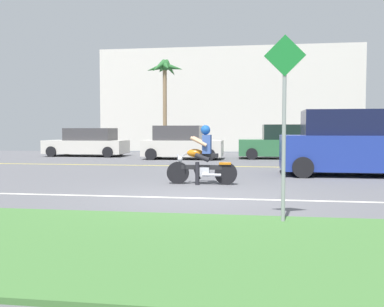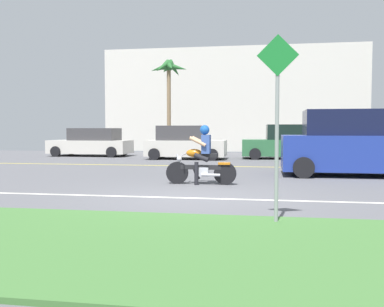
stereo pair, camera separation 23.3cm
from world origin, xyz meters
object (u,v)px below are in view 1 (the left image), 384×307
Objects in this scene: motorcyclist at (202,159)px; parked_car_0 at (88,143)px; parked_car_1 at (181,144)px; parked_car_2 at (286,143)px; street_sign at (284,111)px; suv_nearby at (352,144)px; palm_tree_1 at (165,74)px.

motorcyclist reaches higher than parked_car_0.
parked_car_1 is 0.85× the size of parked_car_2.
motorcyclist is 5.14m from street_sign.
street_sign is at bearing -58.85° from parked_car_0.
parked_car_1 is at bearing -168.77° from parked_car_2.
street_sign is at bearing -74.14° from parked_car_1.
parked_car_0 is at bearing 177.38° from parked_car_2.
parked_car_1 is 5.19m from parked_car_2.
palm_tree_1 is (-8.24, 10.21, 3.61)m from suv_nearby.
palm_tree_1 is at bearing 28.64° from parked_car_0.
motorcyclist is 0.41× the size of suv_nearby.
parked_car_0 is 18.37m from street_sign.
parked_car_0 is 5.87m from palm_tree_1.
parked_car_2 is (2.88, 10.53, 0.12)m from motorcyclist.
palm_tree_1 reaches higher than street_sign.
street_sign reaches higher than parked_car_0.
motorcyclist is 0.42× the size of parked_car_2.
parked_car_0 is 10.55m from parked_car_2.
suv_nearby reaches higher than parked_car_1.
parked_car_1 is at bearing 105.86° from street_sign.
motorcyclist is 0.65× the size of street_sign.
palm_tree_1 reaches higher than motorcyclist.
motorcyclist is 0.43× the size of parked_car_0.
parked_car_0 is at bearing -151.36° from palm_tree_1.
parked_car_0 is at bearing 164.68° from parked_car_1.
parked_car_1 is 1.35× the size of street_sign.
palm_tree_1 reaches higher than parked_car_1.
palm_tree_1 is (-3.81, 13.12, 3.94)m from motorcyclist.
parked_car_2 reaches higher than parked_car_1.
street_sign is at bearing -72.43° from palm_tree_1.
motorcyclist is at bearing -76.95° from parked_car_1.
parked_car_1 is 0.71× the size of palm_tree_1.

